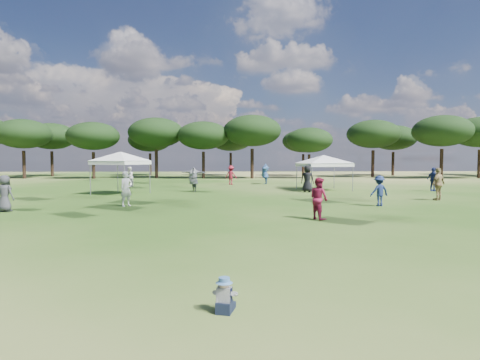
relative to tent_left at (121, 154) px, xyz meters
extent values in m
cylinder|color=black|center=(-16.94, 21.66, -1.05)|extent=(0.38, 0.38, 3.32)
ellipsoid|color=black|center=(-16.94, 21.66, 2.60)|extent=(6.44, 6.44, 3.47)
cylinder|color=black|center=(-8.53, 20.95, -1.13)|extent=(0.36, 0.36, 3.14)
ellipsoid|color=black|center=(-8.53, 20.95, 2.33)|extent=(6.11, 6.11, 3.29)
cylinder|color=black|center=(-1.41, 22.46, -0.97)|extent=(0.40, 0.40, 3.46)
ellipsoid|color=black|center=(-1.41, 22.46, 2.84)|extent=(6.73, 6.73, 3.63)
cylinder|color=black|center=(4.40, 21.28, -1.10)|extent=(0.37, 0.37, 3.21)
ellipsoid|color=black|center=(4.40, 21.28, 2.43)|extent=(6.24, 6.24, 3.36)
cylinder|color=black|center=(10.24, 20.83, -0.92)|extent=(0.41, 0.41, 3.56)
ellipsoid|color=black|center=(10.24, 20.83, 2.99)|extent=(6.91, 6.91, 3.73)
cylinder|color=black|center=(17.17, 21.16, -1.26)|extent=(0.33, 0.33, 2.88)
ellipsoid|color=black|center=(17.17, 21.16, 1.91)|extent=(5.60, 5.60, 3.02)
cylinder|color=black|center=(25.94, 23.63, -0.98)|extent=(0.39, 0.39, 3.44)
ellipsoid|color=black|center=(25.94, 23.63, 2.80)|extent=(6.69, 6.69, 3.60)
cylinder|color=black|center=(32.75, 19.70, -0.94)|extent=(0.40, 0.40, 3.53)
ellipsoid|color=black|center=(32.75, 19.70, 2.95)|extent=(6.86, 6.86, 3.70)
cylinder|color=black|center=(37.63, 20.11, -0.97)|extent=(0.40, 0.40, 3.47)
ellipsoid|color=black|center=(37.63, 20.11, 2.84)|extent=(6.74, 6.74, 3.63)
cylinder|color=black|center=(-16.42, 28.22, -1.02)|extent=(0.39, 0.39, 3.37)
ellipsoid|color=black|center=(-16.42, 28.22, 2.69)|extent=(6.54, 6.54, 3.53)
cylinder|color=black|center=(-3.54, 29.96, -1.15)|extent=(0.36, 0.36, 3.11)
ellipsoid|color=black|center=(-3.54, 29.96, 2.28)|extent=(6.05, 6.05, 3.26)
cylinder|color=black|center=(7.81, 29.17, -1.10)|extent=(0.37, 0.37, 3.20)
ellipsoid|color=black|center=(7.81, 29.17, 2.42)|extent=(6.21, 6.21, 3.35)
cylinder|color=black|center=(17.80, 27.99, -1.21)|extent=(0.34, 0.34, 2.99)
ellipsoid|color=black|center=(17.80, 27.99, 2.09)|extent=(5.81, 5.81, 3.13)
cylinder|color=black|center=(30.60, 28.40, -1.05)|extent=(0.38, 0.38, 3.31)
ellipsoid|color=black|center=(30.60, 28.40, 2.59)|extent=(6.43, 6.43, 3.47)
cylinder|color=gray|center=(-1.80, -0.68, -1.63)|extent=(0.06, 0.06, 2.15)
cylinder|color=gray|center=(0.68, -1.80, -1.63)|extent=(0.06, 0.06, 2.15)
cylinder|color=gray|center=(-0.68, 1.80, -1.63)|extent=(0.06, 0.06, 2.15)
cylinder|color=gray|center=(1.80, 0.68, -1.63)|extent=(0.06, 0.06, 2.15)
cube|color=silver|center=(0.00, 0.00, -0.60)|extent=(3.80, 3.80, 0.25)
pyramid|color=silver|center=(0.00, 0.00, 0.13)|extent=(5.34, 5.34, 0.60)
cylinder|color=gray|center=(13.09, 1.07, -1.72)|extent=(0.06, 0.06, 1.96)
cylinder|color=gray|center=(16.20, 1.58, -1.72)|extent=(0.06, 0.06, 1.96)
cylinder|color=gray|center=(12.58, 4.19, -1.72)|extent=(0.06, 0.06, 1.96)
cylinder|color=gray|center=(15.69, 4.69, -1.72)|extent=(0.06, 0.06, 1.96)
cube|color=silver|center=(14.39, 2.88, -0.80)|extent=(3.80, 3.80, 0.25)
pyramid|color=silver|center=(14.39, 2.88, -0.07)|extent=(6.66, 6.66, 0.60)
cube|color=black|center=(6.90, -20.96, -2.61)|extent=(0.28, 0.28, 0.18)
cube|color=black|center=(6.87, -20.77, -2.66)|extent=(0.14, 0.23, 0.10)
cube|color=black|center=(7.02, -20.81, -2.66)|extent=(0.14, 0.23, 0.10)
cube|color=white|center=(6.90, -20.96, -2.42)|extent=(0.26, 0.21, 0.23)
cylinder|color=white|center=(6.78, -20.86, -2.42)|extent=(0.13, 0.24, 0.14)
cylinder|color=white|center=(7.06, -20.93, -2.42)|extent=(0.13, 0.24, 0.14)
sphere|color=#E0B293|center=(6.90, -20.96, -2.26)|extent=(0.16, 0.16, 0.16)
cone|color=#5696CA|center=(6.90, -20.96, -2.22)|extent=(0.26, 0.26, 0.03)
cylinder|color=#5696CA|center=(6.90, -20.96, -2.19)|extent=(0.17, 0.17, 0.07)
imported|color=#55565B|center=(4.70, 1.67, -1.82)|extent=(2.17, 1.64, 1.77)
imported|color=navy|center=(22.15, 1.55, -1.83)|extent=(0.80, 1.11, 1.74)
imported|color=silver|center=(-1.06, 6.89, -1.86)|extent=(0.78, 0.93, 1.69)
imported|color=navy|center=(10.72, 10.28, -1.75)|extent=(1.36, 2.43, 1.91)
imported|color=maroon|center=(10.59, -11.59, -1.88)|extent=(0.91, 0.99, 1.64)
imported|color=black|center=(12.79, 1.13, -1.75)|extent=(1.09, 0.91, 1.90)
imported|color=beige|center=(2.03, -6.92, -1.83)|extent=(0.74, 0.75, 1.74)
imported|color=#15234C|center=(14.63, -7.39, -1.94)|extent=(1.10, 0.81, 1.53)
imported|color=#9F8557|center=(19.07, -4.76, -1.77)|extent=(1.17, 0.95, 1.86)
imported|color=maroon|center=(7.52, 9.42, -1.83)|extent=(1.29, 1.05, 1.74)
imported|color=#34353A|center=(-2.88, -8.83, -1.88)|extent=(0.91, 0.71, 1.64)
camera|label=1|loc=(6.91, -27.00, -0.33)|focal=30.00mm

